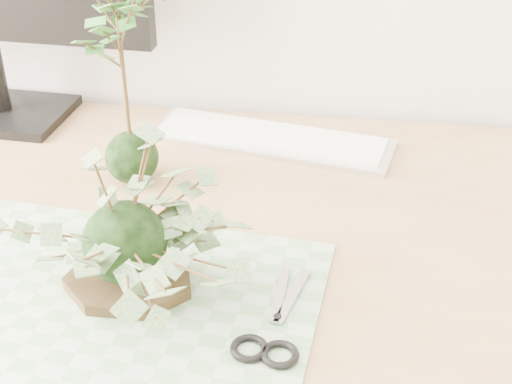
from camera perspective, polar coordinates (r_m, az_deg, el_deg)
desk at (r=1.05m, az=-4.19°, el=-5.91°), size 1.60×0.70×0.74m
cutting_mat at (r=0.87m, az=-11.31°, el=-8.13°), size 0.51×0.37×0.00m
stone_dish at (r=0.87m, az=-10.09°, el=-7.02°), size 0.16×0.16×0.01m
ivy_kokedama at (r=0.81m, az=-10.74°, el=-1.31°), size 0.28×0.28×0.20m
maple_kokedama at (r=1.00m, az=-10.90°, el=12.51°), size 0.21×0.21×0.33m
keyboard at (r=1.19m, az=1.17°, el=4.29°), size 0.42×0.19×0.02m
scissors at (r=0.79m, az=1.36°, el=-11.61°), size 0.08×0.17×0.01m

